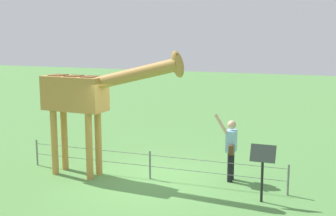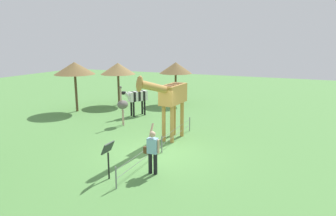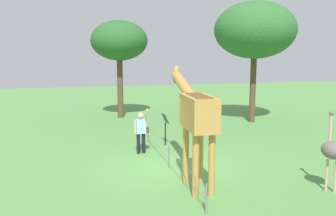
% 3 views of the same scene
% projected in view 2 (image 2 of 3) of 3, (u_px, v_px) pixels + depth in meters
% --- Properties ---
extents(ground_plane, '(60.00, 60.00, 0.00)m').
position_uv_depth(ground_plane, '(159.00, 152.00, 13.00)').
color(ground_plane, '#568E47').
extents(giraffe, '(4.01, 0.81, 3.39)m').
position_uv_depth(giraffe, '(170.00, 97.00, 14.09)').
color(giraffe, '#BC8942').
rests_on(giraffe, ground_plane).
extents(visitor, '(0.55, 0.58, 1.77)m').
position_uv_depth(visitor, '(152.00, 150.00, 10.74)').
color(visitor, black).
rests_on(visitor, ground_plane).
extents(zebra, '(1.71, 1.18, 1.66)m').
position_uv_depth(zebra, '(137.00, 98.00, 19.14)').
color(zebra, black).
rests_on(zebra, ground_plane).
extents(ostrich, '(0.70, 0.56, 2.25)m').
position_uv_depth(ostrich, '(123.00, 105.00, 16.94)').
color(ostrich, '#CC9E93').
rests_on(ostrich, ground_plane).
extents(shade_hut_near, '(2.52, 2.52, 3.09)m').
position_uv_depth(shade_hut_near, '(118.00, 69.00, 22.10)').
color(shade_hut_near, brown).
rests_on(shade_hut_near, ground_plane).
extents(shade_hut_far, '(2.66, 2.66, 3.30)m').
position_uv_depth(shade_hut_far, '(75.00, 68.00, 19.95)').
color(shade_hut_far, brown).
rests_on(shade_hut_far, ground_plane).
extents(shade_hut_aside, '(2.41, 2.41, 3.11)m').
position_uv_depth(shade_hut_aside, '(176.00, 68.00, 22.42)').
color(shade_hut_aside, brown).
rests_on(shade_hut_aside, ground_plane).
extents(info_sign, '(0.56, 0.21, 1.32)m').
position_uv_depth(info_sign, '(108.00, 153.00, 10.33)').
color(info_sign, black).
rests_on(info_sign, ground_plane).
extents(wire_fence, '(7.05, 0.05, 0.75)m').
position_uv_depth(wire_fence, '(162.00, 144.00, 12.86)').
color(wire_fence, slate).
rests_on(wire_fence, ground_plane).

